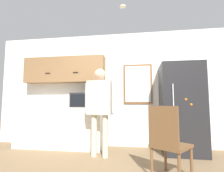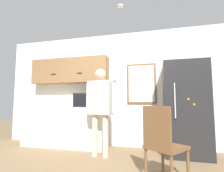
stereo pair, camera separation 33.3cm
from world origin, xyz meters
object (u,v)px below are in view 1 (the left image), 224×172
at_px(microwave, 83,100).
at_px(person, 100,102).
at_px(chair, 168,140).
at_px(refrigerator, 181,108).

xyz_separation_m(microwave, person, (0.49, -0.50, -0.04)).
distance_m(person, chair, 1.48).
height_order(person, chair, person).
bearing_deg(microwave, chair, -39.34).
relative_size(microwave, refrigerator, 0.28).
relative_size(person, refrigerator, 0.92).
bearing_deg(refrigerator, chair, -110.33).
distance_m(microwave, person, 0.70).
bearing_deg(chair, person, -0.45).
height_order(microwave, chair, microwave).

